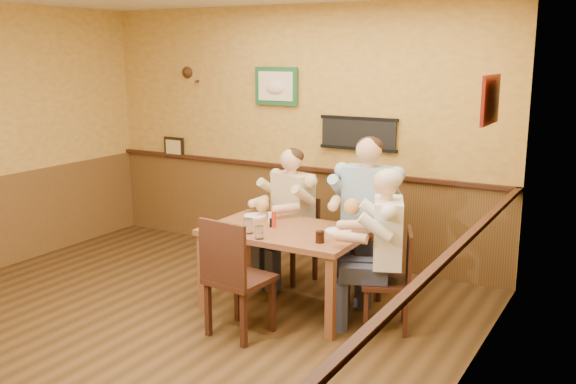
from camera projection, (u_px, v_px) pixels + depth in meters
name	position (u px, v px, depth m)	size (l,w,h in m)	color
room	(165.00, 129.00, 5.10)	(5.02, 5.03, 2.81)	#352310
dining_table	(286.00, 239.00, 5.73)	(1.40, 0.90, 0.75)	brown
chair_back_left	(293.00, 239.00, 6.51)	(0.40, 0.40, 0.86)	#3D1F13
chair_back_right	(367.00, 245.00, 6.15)	(0.44, 0.44, 0.96)	#3D1F13
chair_right_end	(386.00, 280.00, 5.35)	(0.40, 0.40, 0.86)	#3D1F13
chair_near_side	(240.00, 276.00, 5.23)	(0.46, 0.46, 1.00)	#3D1F13
diner_tan_shirt	(293.00, 222.00, 6.47)	(0.57, 0.57, 1.23)	beige
diner_blue_polo	(368.00, 224.00, 6.11)	(0.63, 0.63, 1.37)	#90B8D8
diner_white_elder	(387.00, 259.00, 5.31)	(0.57, 0.57, 1.23)	white
water_glass_left	(248.00, 226.00, 5.55)	(0.09, 0.09, 0.13)	white
water_glass_mid	(259.00, 232.00, 5.39)	(0.07, 0.07, 0.11)	silver
cola_tumbler	(320.00, 237.00, 5.28)	(0.07, 0.07, 0.10)	black
hot_sauce_bottle	(274.00, 218.00, 5.74)	(0.04, 0.04, 0.17)	red
salt_shaker	(270.00, 218.00, 5.89)	(0.04, 0.04, 0.10)	white
pepper_shaker	(271.00, 223.00, 5.76)	(0.03, 0.03, 0.08)	black
plate_far_left	(255.00, 216.00, 6.14)	(0.22, 0.22, 0.01)	white
plate_far_right	(339.00, 231.00, 5.61)	(0.23, 0.23, 0.02)	white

